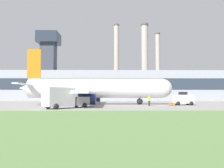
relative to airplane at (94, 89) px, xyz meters
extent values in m
plane|color=#999691|center=(0.25, 1.25, -2.89)|extent=(400.00, 400.00, 0.00)
cube|color=#9EA3AD|center=(0.25, 30.20, 1.71)|extent=(86.31, 11.21, 9.21)
cube|color=#2D3847|center=(0.25, 24.55, 2.17)|extent=(84.58, 0.16, 3.31)
cube|color=#383D47|center=(-17.05, 30.20, 6.30)|extent=(4.45, 4.45, 18.38)
cube|color=#283342|center=(-17.05, 30.20, 17.27)|extent=(6.67, 6.67, 3.56)
cylinder|color=#B2A899|center=(5.96, 61.55, 14.37)|extent=(2.33, 2.33, 34.52)
cylinder|color=#4C4C51|center=(5.96, 61.55, 31.98)|extent=(2.68, 2.68, 0.70)
cylinder|color=#B2A899|center=(19.03, 60.14, 14.18)|extent=(3.01, 3.01, 34.15)
cylinder|color=#4C4C51|center=(19.03, 60.14, 31.71)|extent=(3.47, 3.47, 0.90)
cylinder|color=#B2A899|center=(25.01, 59.98, 12.14)|extent=(2.02, 2.02, 30.07)
cylinder|color=#4C4C51|center=(25.01, 59.98, 27.48)|extent=(2.32, 2.32, 0.61)
cylinder|color=white|center=(0.41, 0.00, 0.09)|extent=(24.49, 3.53, 3.53)
sphere|color=white|center=(12.66, 0.00, 0.09)|extent=(3.35, 3.35, 3.35)
cone|color=white|center=(-11.83, 0.00, 0.09)|extent=(3.88, 3.35, 3.35)
cube|color=orange|center=(-11.09, 0.00, 4.56)|extent=(2.47, 0.24, 5.41)
cube|color=white|center=(-11.24, -3.78, 0.62)|extent=(0.98, 7.57, 0.20)
cube|color=white|center=(-11.24, 3.78, 0.62)|extent=(0.98, 7.57, 0.20)
cube|color=white|center=(-0.81, -7.01, -0.79)|extent=(2.19, 12.61, 0.36)
cube|color=white|center=(-0.81, 7.01, -0.79)|extent=(2.19, 12.61, 0.36)
cylinder|color=navy|center=(-0.51, -7.44, -1.78)|extent=(2.63, 1.68, 1.68)
cylinder|color=navy|center=(-0.51, 7.44, -1.78)|extent=(2.63, 1.68, 1.68)
cylinder|color=#59595B|center=(8.37, 0.00, -1.56)|extent=(0.20, 0.20, 1.54)
sphere|color=black|center=(8.37, 0.00, -2.33)|extent=(1.12, 1.12, 1.12)
cylinder|color=#59595B|center=(-2.04, -2.36, -1.56)|extent=(0.20, 0.20, 1.54)
sphere|color=black|center=(-2.04, -2.36, -2.33)|extent=(1.12, 1.12, 1.12)
cylinder|color=#59595B|center=(-2.04, 2.36, -1.56)|extent=(0.20, 0.20, 1.54)
sphere|color=black|center=(-2.04, 2.36, -2.33)|extent=(1.12, 1.12, 1.12)
cube|color=white|center=(15.38, -2.87, -1.85)|extent=(3.20, 1.82, 1.45)
cube|color=black|center=(15.38, -2.87, -0.88)|extent=(1.12, 1.27, 0.50)
sphere|color=black|center=(16.50, -3.72, -2.54)|extent=(0.70, 0.70, 0.70)
sphere|color=black|center=(16.49, -2.01, -2.54)|extent=(0.70, 0.70, 0.70)
sphere|color=black|center=(14.27, -3.74, -2.54)|extent=(0.70, 0.70, 0.70)
sphere|color=black|center=(14.26, -2.02, -2.54)|extent=(0.70, 0.70, 0.70)
cube|color=gray|center=(-1.31, -9.88, -2.00)|extent=(2.84, 2.87, 1.16)
cube|color=silver|center=(-3.57, -12.35, -1.39)|extent=(3.92, 4.05, 2.37)
sphere|color=black|center=(-0.57, -10.34, -2.54)|extent=(0.70, 0.70, 0.70)
sphere|color=black|center=(-1.84, -9.18, -2.54)|extent=(0.70, 0.70, 0.70)
sphere|color=black|center=(-3.58, -13.64, -2.54)|extent=(0.70, 0.70, 0.70)
sphere|color=black|center=(-4.85, -12.47, -2.54)|extent=(0.70, 0.70, 0.70)
cylinder|color=#23283D|center=(9.21, -5.05, -2.49)|extent=(0.36, 0.36, 0.80)
cylinder|color=yellow|center=(9.21, -5.05, -1.77)|extent=(0.45, 0.45, 0.64)
sphere|color=tan|center=(9.21, -5.05, -1.35)|extent=(0.22, 0.22, 0.22)
cube|color=black|center=(12.74, -4.48, -2.88)|extent=(0.62, 0.62, 0.03)
cone|color=orange|center=(12.74, -4.48, -2.58)|extent=(0.44, 0.44, 0.63)
cube|color=black|center=(13.24, -4.94, -2.88)|extent=(0.61, 0.61, 0.03)
cone|color=orange|center=(13.24, -4.94, -2.56)|extent=(0.44, 0.44, 0.65)
camera|label=1|loc=(2.93, -40.04, -1.19)|focal=35.00mm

